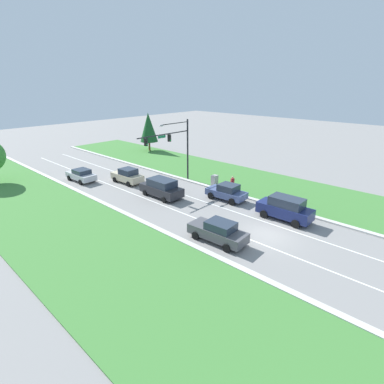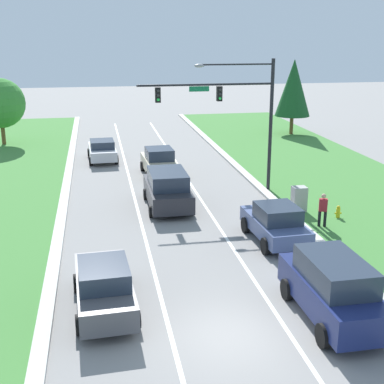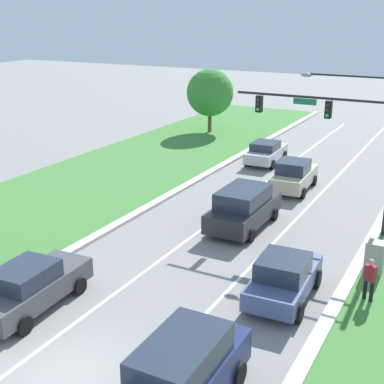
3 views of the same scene
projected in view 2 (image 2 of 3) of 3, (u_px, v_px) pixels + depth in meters
name	position (u px, v px, depth m)	size (l,w,h in m)	color
ground_plane	(230.00, 335.00, 16.33)	(160.00, 160.00, 0.00)	gray
curb_strip_left	(40.00, 352.00, 15.35)	(0.50, 90.00, 0.15)	beige
lane_stripe_inner_left	(172.00, 341.00, 16.03)	(0.14, 81.00, 0.01)	white
lane_stripe_inner_right	(287.00, 329.00, 16.64)	(0.14, 81.00, 0.01)	white
traffic_signal_mast	(233.00, 105.00, 29.49)	(7.62, 0.41, 7.53)	black
slate_blue_sedan	(276.00, 223.00, 23.41)	(2.20, 4.32, 1.73)	#475684
graphite_sedan	(104.00, 286.00, 17.62)	(2.15, 4.78, 1.72)	#4C4C51
champagne_sedan	(159.00, 162.00, 34.41)	(2.18, 4.37, 1.82)	beige
navy_suv	(332.00, 288.00, 16.95)	(2.09, 4.85, 2.14)	navy
silver_sedan	(102.00, 150.00, 38.34)	(2.16, 4.42, 1.54)	silver
charcoal_suv	(168.00, 189.00, 28.06)	(2.29, 4.96, 1.98)	#28282D
utility_cabinet	(299.00, 200.00, 27.33)	(0.70, 0.60, 1.36)	#9E9E99
pedestrian	(323.00, 209.00, 25.04)	(0.43, 0.33, 1.69)	black
fire_hydrant	(338.00, 212.00, 26.42)	(0.34, 0.20, 0.70)	gold
conifer_near_right_tree	(293.00, 88.00, 47.17)	(3.11, 3.11, 6.70)	brown
oak_near_left_tree	(0.00, 103.00, 42.92)	(3.98, 3.98, 5.43)	brown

